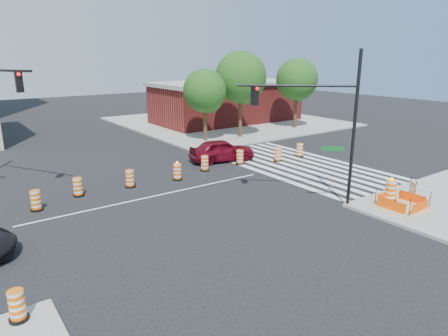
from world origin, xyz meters
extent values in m
plane|color=black|center=(0.00, 0.00, 0.00)|extent=(120.00, 120.00, 0.00)
cube|color=gray|center=(18.00, 18.00, 0.07)|extent=(22.00, 22.00, 0.15)
cube|color=silver|center=(7.80, 0.00, 0.01)|extent=(0.45, 13.50, 0.01)
cube|color=silver|center=(8.70, 0.00, 0.01)|extent=(0.45, 13.50, 0.01)
cube|color=silver|center=(9.60, 0.00, 0.01)|extent=(0.45, 13.50, 0.01)
cube|color=silver|center=(10.50, 0.00, 0.01)|extent=(0.45, 13.50, 0.01)
cube|color=silver|center=(11.40, 0.00, 0.01)|extent=(0.45, 13.50, 0.01)
cube|color=silver|center=(12.30, 0.00, 0.01)|extent=(0.45, 13.50, 0.01)
cube|color=silver|center=(13.20, 0.00, 0.01)|extent=(0.45, 13.50, 0.01)
cube|color=silver|center=(14.10, 0.00, 0.01)|extent=(0.45, 13.50, 0.01)
cube|color=silver|center=(0.00, 0.00, 0.01)|extent=(14.00, 0.12, 0.01)
cube|color=tan|center=(9.00, -9.00, 0.17)|extent=(2.20, 2.20, 0.05)
cube|color=#FF4D05|center=(9.00, -9.90, 0.43)|extent=(1.44, 0.02, 0.55)
cube|color=#FF4D05|center=(9.00, -8.10, 0.43)|extent=(1.44, 0.02, 0.55)
cube|color=#FF4D05|center=(8.10, -9.00, 0.43)|extent=(0.02, 1.44, 0.55)
cube|color=#FF4D05|center=(9.90, -9.00, 0.43)|extent=(0.02, 1.44, 0.55)
cylinder|color=black|center=(8.10, -9.90, 0.60)|extent=(0.04, 0.04, 0.90)
cylinder|color=black|center=(9.90, -9.90, 0.60)|extent=(0.04, 0.04, 0.90)
cylinder|color=black|center=(8.10, -8.10, 0.60)|extent=(0.04, 0.04, 0.90)
cylinder|color=black|center=(9.90, -8.10, 0.60)|extent=(0.04, 0.04, 0.90)
cube|color=maroon|center=(18.00, 18.00, 2.10)|extent=(16.00, 8.00, 4.20)
cube|color=gray|center=(18.00, 18.00, 4.40)|extent=(16.50, 8.50, 0.40)
imported|color=#610817|center=(7.33, 4.00, 0.80)|extent=(4.99, 2.90, 1.60)
cylinder|color=black|center=(7.26, -7.11, 3.92)|extent=(0.17, 0.17, 7.55)
cylinder|color=black|center=(5.12, -5.25, 6.00)|extent=(4.34, 3.80, 0.11)
cube|color=black|center=(3.63, -3.95, 5.53)|extent=(0.30, 0.26, 0.94)
sphere|color=#FF0C0C|center=(3.63, -4.13, 5.86)|extent=(0.17, 0.17, 0.17)
cube|color=#0C591E|center=(6.55, -6.49, 2.98)|extent=(0.88, 0.77, 0.24)
cube|color=black|center=(-5.38, 3.52, 6.13)|extent=(0.34, 0.29, 1.05)
sphere|color=#FF0C0C|center=(-5.38, 3.34, 6.50)|extent=(0.19, 0.19, 0.19)
cylinder|color=black|center=(9.24, -8.18, 0.20)|extent=(0.65, 0.65, 0.11)
cylinder|color=#F76305|center=(9.24, -8.18, 0.75)|extent=(0.52, 0.52, 1.03)
sphere|color=#FF990C|center=(9.24, -8.18, 1.34)|extent=(0.17, 0.17, 0.17)
cylinder|color=black|center=(-7.97, -7.57, 0.20)|extent=(0.55, 0.55, 0.09)
cylinder|color=#F76305|center=(-7.97, -7.57, 0.65)|extent=(0.44, 0.44, 0.87)
cube|color=#F76305|center=(10.54, -8.63, 0.90)|extent=(0.65, 0.70, 0.30)
cube|color=#F76305|center=(10.54, -8.63, 0.56)|extent=(0.65, 0.70, 0.24)
cylinder|color=black|center=(10.26, -8.93, 0.69)|extent=(0.04, 0.04, 1.08)
cylinder|color=black|center=(10.82, -8.33, 0.69)|extent=(0.04, 0.04, 1.08)
cylinder|color=#382314|center=(9.99, 10.23, 1.99)|extent=(0.32, 0.32, 3.98)
sphere|color=#1E4C15|center=(9.99, 10.23, 4.48)|extent=(3.73, 3.73, 3.73)
sphere|color=#1E4C15|center=(10.50, 10.54, 3.86)|extent=(2.74, 2.74, 2.74)
sphere|color=#1E4C15|center=(9.59, 10.03, 4.11)|extent=(2.49, 2.49, 2.49)
cylinder|color=#382314|center=(13.55, 9.81, 2.45)|extent=(0.34, 0.34, 4.91)
sphere|color=#1E4C15|center=(13.55, 9.81, 5.52)|extent=(4.60, 4.60, 4.60)
sphere|color=#1E4C15|center=(14.07, 10.12, 4.75)|extent=(3.37, 3.37, 3.37)
sphere|color=#1E4C15|center=(13.13, 9.60, 5.06)|extent=(3.07, 3.07, 3.07)
cylinder|color=#382314|center=(21.17, 10.31, 2.25)|extent=(0.34, 0.34, 4.49)
sphere|color=#1E4C15|center=(21.17, 10.31, 5.05)|extent=(4.21, 4.21, 4.21)
sphere|color=#1E4C15|center=(21.69, 10.62, 4.35)|extent=(3.09, 3.09, 3.09)
sphere|color=#1E4C15|center=(20.75, 10.10, 4.63)|extent=(2.81, 2.81, 2.81)
cylinder|color=black|center=(-5.68, 1.51, 0.05)|extent=(0.60, 0.60, 0.10)
cylinder|color=#F76305|center=(-5.68, 1.51, 0.55)|extent=(0.48, 0.48, 0.95)
cylinder|color=black|center=(-3.37, 2.44, 0.05)|extent=(0.60, 0.60, 0.10)
cylinder|color=#F76305|center=(-3.37, 2.44, 0.55)|extent=(0.48, 0.48, 0.95)
cylinder|color=black|center=(-0.47, 2.23, 0.05)|extent=(0.60, 0.60, 0.10)
cylinder|color=#F76305|center=(-0.47, 2.23, 0.55)|extent=(0.48, 0.48, 0.95)
cylinder|color=black|center=(2.46, 1.86, 0.05)|extent=(0.60, 0.60, 0.10)
cylinder|color=#F76305|center=(2.46, 1.86, 0.55)|extent=(0.48, 0.48, 0.95)
sphere|color=#FF990C|center=(2.46, 1.86, 1.10)|extent=(0.16, 0.16, 0.16)
cylinder|color=black|center=(4.91, 2.56, 0.05)|extent=(0.60, 0.60, 0.10)
cylinder|color=#F76305|center=(4.91, 2.56, 0.55)|extent=(0.48, 0.48, 0.95)
cylinder|color=black|center=(7.83, 2.52, 0.05)|extent=(0.60, 0.60, 0.10)
cylinder|color=#F76305|center=(7.83, 2.52, 0.55)|extent=(0.48, 0.48, 0.95)
cylinder|color=black|center=(10.56, 1.55, 0.05)|extent=(0.60, 0.60, 0.10)
cylinder|color=#F76305|center=(10.56, 1.55, 0.55)|extent=(0.48, 0.48, 0.95)
cylinder|color=black|center=(12.82, 1.58, 0.05)|extent=(0.60, 0.60, 0.10)
cylinder|color=#F76305|center=(12.82, 1.58, 0.55)|extent=(0.48, 0.48, 0.95)
camera|label=1|loc=(-8.93, -18.85, 7.37)|focal=32.00mm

